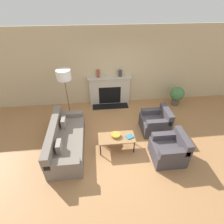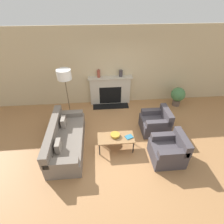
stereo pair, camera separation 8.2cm
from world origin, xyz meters
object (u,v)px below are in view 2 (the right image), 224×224
Objects in this scene: armchair_far at (156,123)px; mantel_vase_center_left at (121,73)px; book at (129,137)px; potted_plant at (178,95)px; armchair_near at (169,150)px; floor_lamp at (64,77)px; coffee_table at (116,138)px; mantel_vase_left at (99,74)px; couch at (65,140)px; fireplace at (110,91)px; bowl at (115,135)px.

armchair_far is 3.55× the size of mantel_vase_center_left.
book is 0.33× the size of potted_plant.
floor_lamp is at bearing -127.11° from armchair_near.
floor_lamp is at bearing 114.91° from book.
coffee_table is 2.70m from mantel_vase_left.
couch is at bearing 172.64° from coffee_table.
book is 2.68m from mantel_vase_center_left.
floor_lamp reaches higher than armchair_far.
coffee_table is (-1.37, -0.68, 0.08)m from armchair_far.
fireplace is 2.65m from potted_plant.
floor_lamp reaches higher than coffee_table.
potted_plant is (2.62, -0.40, -0.11)m from fireplace.
armchair_near is 1.12× the size of potted_plant.
armchair_near is (1.33, -3.01, -0.25)m from fireplace.
potted_plant is (2.66, 2.11, 0.05)m from coffee_table.
mantel_vase_center_left is (1.89, 2.34, 0.98)m from couch.
coffee_table is 1.35× the size of potted_plant.
fireplace is at bearing 171.39° from potted_plant.
couch is 1.84m from book.
armchair_near is at bearing -116.25° from potted_plant.
coffee_table is 0.10m from bowl.
mantel_vase_left is (-0.42, 0.01, 0.73)m from fireplace.
book is 2.73m from floor_lamp.
mantel_vase_center_left is 2.40m from potted_plant.
fireplace is at bearing -32.67° from couch.
armchair_near is 0.83× the size of coffee_table.
floor_lamp reaches higher than armchair_near.
floor_lamp reaches higher than fireplace.
mantel_vase_left is (1.07, 2.34, 1.00)m from couch.
armchair_near and armchair_far have the same top height.
couch is at bearing -114.56° from mantel_vase_left.
bowl is at bearing -100.55° from mantel_vase_center_left.
bowl is at bearing -65.61° from armchair_far.
armchair_near is 0.46× the size of floor_lamp.
floor_lamp is at bearing -140.74° from mantel_vase_left.
fireplace is at bearing -1.95° from mantel_vase_left.
book is 0.14× the size of floor_lamp.
book is 2.79m from mantel_vase_left.
couch reaches higher than book.
armchair_far reaches higher than bowl.
coffee_table is at bearing 153.05° from book.
floor_lamp reaches higher than couch.
mantel_vase_left is 0.82m from mantel_vase_center_left.
coffee_table is 2.50m from floor_lamp.
mantel_vase_center_left is at bearing -163.00° from armchair_near.
bowl is 1.05× the size of book.
bowl is 3.38m from potted_plant.
mantel_vase_center_left is (-0.93, 3.03, 0.95)m from armchair_near.
potted_plant is at bearing 6.56° from floor_lamp.
mantel_vase_left is at bearing 83.58° from book.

